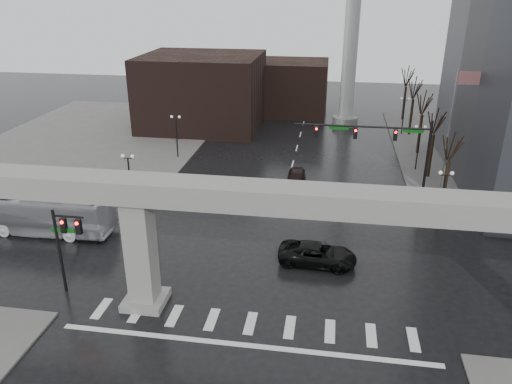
{
  "coord_description": "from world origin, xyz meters",
  "views": [
    {
      "loc": [
        4.19,
        -25.43,
        19.17
      ],
      "look_at": [
        -1.2,
        8.79,
        4.5
      ],
      "focal_mm": 35.0,
      "sensor_mm": 36.0,
      "label": 1
    }
  ],
  "objects_px": {
    "signal_mast_arm": "(385,142)",
    "city_bus": "(38,213)",
    "pickup_truck": "(317,254)",
    "far_car": "(296,178)"
  },
  "relations": [
    {
      "from": "pickup_truck",
      "to": "signal_mast_arm",
      "type": "bearing_deg",
      "value": -19.69
    },
    {
      "from": "far_car",
      "to": "pickup_truck",
      "type": "bearing_deg",
      "value": -81.24
    },
    {
      "from": "pickup_truck",
      "to": "far_car",
      "type": "height_order",
      "value": "pickup_truck"
    },
    {
      "from": "signal_mast_arm",
      "to": "city_bus",
      "type": "xyz_separation_m",
      "value": [
        -28.18,
        -10.61,
        -4.09
      ]
    },
    {
      "from": "signal_mast_arm",
      "to": "city_bus",
      "type": "bearing_deg",
      "value": -159.37
    },
    {
      "from": "city_bus",
      "to": "far_car",
      "type": "distance_m",
      "value": 24.3
    },
    {
      "from": "signal_mast_arm",
      "to": "city_bus",
      "type": "height_order",
      "value": "signal_mast_arm"
    },
    {
      "from": "city_bus",
      "to": "pickup_truck",
      "type": "bearing_deg",
      "value": -94.2
    },
    {
      "from": "pickup_truck",
      "to": "city_bus",
      "type": "relative_size",
      "value": 0.46
    },
    {
      "from": "city_bus",
      "to": "far_car",
      "type": "xyz_separation_m",
      "value": [
        20.1,
        13.63,
        -0.96
      ]
    }
  ]
}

